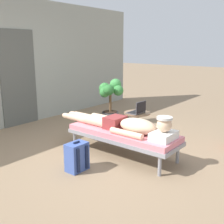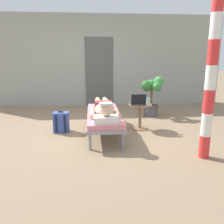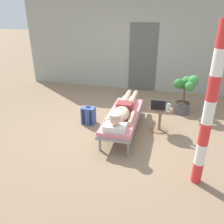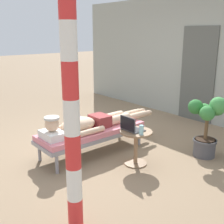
{
  "view_description": "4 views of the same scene",
  "coord_description": "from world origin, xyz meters",
  "px_view_note": "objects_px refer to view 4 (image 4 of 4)",
  "views": [
    {
      "loc": [
        -3.07,
        -2.63,
        1.7
      ],
      "look_at": [
        0.28,
        0.06,
        0.66
      ],
      "focal_mm": 43.99,
      "sensor_mm": 36.0,
      "label": 1
    },
    {
      "loc": [
        0.0,
        -4.56,
        1.45
      ],
      "look_at": [
        0.38,
        -0.33,
        0.46
      ],
      "focal_mm": 37.51,
      "sensor_mm": 36.0,
      "label": 2
    },
    {
      "loc": [
        1.08,
        -4.48,
        2.48
      ],
      "look_at": [
        0.03,
        -0.34,
        0.5
      ],
      "focal_mm": 36.94,
      "sensor_mm": 36.0,
      "label": 3
    },
    {
      "loc": [
        3.78,
        -2.75,
        1.93
      ],
      "look_at": [
        0.42,
        0.07,
        0.68
      ],
      "focal_mm": 45.75,
      "sensor_mm": 36.0,
      "label": 4
    }
  ],
  "objects_px": {
    "lounge_chair": "(92,132)",
    "drink_glass": "(141,130)",
    "potted_plant": "(208,122)",
    "side_table": "(136,142)",
    "laptop": "(131,127)",
    "backpack": "(74,126)",
    "person_reclining": "(90,123)",
    "porch_post": "(72,117)"
  },
  "relations": [
    {
      "from": "lounge_chair",
      "to": "laptop",
      "type": "bearing_deg",
      "value": 15.24
    },
    {
      "from": "laptop",
      "to": "potted_plant",
      "type": "bearing_deg",
      "value": 62.52
    },
    {
      "from": "porch_post",
      "to": "drink_glass",
      "type": "bearing_deg",
      "value": 109.39
    },
    {
      "from": "side_table",
      "to": "potted_plant",
      "type": "distance_m",
      "value": 1.19
    },
    {
      "from": "backpack",
      "to": "lounge_chair",
      "type": "bearing_deg",
      "value": -11.94
    },
    {
      "from": "lounge_chair",
      "to": "porch_post",
      "type": "bearing_deg",
      "value": -41.34
    },
    {
      "from": "potted_plant",
      "to": "laptop",
      "type": "bearing_deg",
      "value": -117.48
    },
    {
      "from": "lounge_chair",
      "to": "porch_post",
      "type": "distance_m",
      "value": 2.07
    },
    {
      "from": "side_table",
      "to": "drink_glass",
      "type": "xyz_separation_m",
      "value": [
        0.15,
        -0.05,
        0.24
      ]
    },
    {
      "from": "laptop",
      "to": "backpack",
      "type": "xyz_separation_m",
      "value": [
        -1.54,
        -0.01,
        -0.39
      ]
    },
    {
      "from": "drink_glass",
      "to": "potted_plant",
      "type": "distance_m",
      "value": 1.16
    },
    {
      "from": "backpack",
      "to": "potted_plant",
      "type": "bearing_deg",
      "value": 27.88
    },
    {
      "from": "drink_glass",
      "to": "porch_post",
      "type": "xyz_separation_m",
      "value": [
        0.51,
        -1.44,
        0.59
      ]
    },
    {
      "from": "person_reclining",
      "to": "laptop",
      "type": "relative_size",
      "value": 7.0
    },
    {
      "from": "person_reclining",
      "to": "potted_plant",
      "type": "distance_m",
      "value": 1.85
    },
    {
      "from": "lounge_chair",
      "to": "potted_plant",
      "type": "xyz_separation_m",
      "value": [
        1.27,
        1.29,
        0.22
      ]
    },
    {
      "from": "drink_glass",
      "to": "person_reclining",
      "type": "bearing_deg",
      "value": -165.35
    },
    {
      "from": "lounge_chair",
      "to": "drink_glass",
      "type": "height_order",
      "value": "drink_glass"
    },
    {
      "from": "lounge_chair",
      "to": "backpack",
      "type": "relative_size",
      "value": 4.31
    },
    {
      "from": "person_reclining",
      "to": "backpack",
      "type": "bearing_deg",
      "value": 165.31
    },
    {
      "from": "side_table",
      "to": "laptop",
      "type": "relative_size",
      "value": 1.69
    },
    {
      "from": "lounge_chair",
      "to": "side_table",
      "type": "height_order",
      "value": "side_table"
    },
    {
      "from": "person_reclining",
      "to": "potted_plant",
      "type": "bearing_deg",
      "value": 46.35
    },
    {
      "from": "person_reclining",
      "to": "laptop",
      "type": "xyz_separation_m",
      "value": [
        0.7,
        0.23,
        0.06
      ]
    },
    {
      "from": "person_reclining",
      "to": "laptop",
      "type": "height_order",
      "value": "laptop"
    },
    {
      "from": "lounge_chair",
      "to": "side_table",
      "type": "distance_m",
      "value": 0.8
    },
    {
      "from": "laptop",
      "to": "backpack",
      "type": "relative_size",
      "value": 0.73
    },
    {
      "from": "porch_post",
      "to": "lounge_chair",
      "type": "bearing_deg",
      "value": 138.66
    },
    {
      "from": "drink_glass",
      "to": "backpack",
      "type": "bearing_deg",
      "value": -179.39
    },
    {
      "from": "lounge_chair",
      "to": "porch_post",
      "type": "height_order",
      "value": "porch_post"
    },
    {
      "from": "side_table",
      "to": "person_reclining",
      "type": "bearing_deg",
      "value": -159.49
    },
    {
      "from": "side_table",
      "to": "backpack",
      "type": "relative_size",
      "value": 1.23
    },
    {
      "from": "backpack",
      "to": "porch_post",
      "type": "bearing_deg",
      "value": -32.29
    },
    {
      "from": "person_reclining",
      "to": "drink_glass",
      "type": "xyz_separation_m",
      "value": [
        0.91,
        0.24,
        0.07
      ]
    },
    {
      "from": "side_table",
      "to": "drink_glass",
      "type": "bearing_deg",
      "value": -17.24
    },
    {
      "from": "drink_glass",
      "to": "potted_plant",
      "type": "bearing_deg",
      "value": 71.68
    },
    {
      "from": "side_table",
      "to": "laptop",
      "type": "bearing_deg",
      "value": -139.48
    },
    {
      "from": "potted_plant",
      "to": "porch_post",
      "type": "distance_m",
      "value": 2.62
    },
    {
      "from": "potted_plant",
      "to": "side_table",
      "type": "bearing_deg",
      "value": -116.03
    },
    {
      "from": "lounge_chair",
      "to": "backpack",
      "type": "bearing_deg",
      "value": 168.06
    },
    {
      "from": "side_table",
      "to": "porch_post",
      "type": "distance_m",
      "value": 1.83
    },
    {
      "from": "laptop",
      "to": "drink_glass",
      "type": "height_order",
      "value": "laptop"
    }
  ]
}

